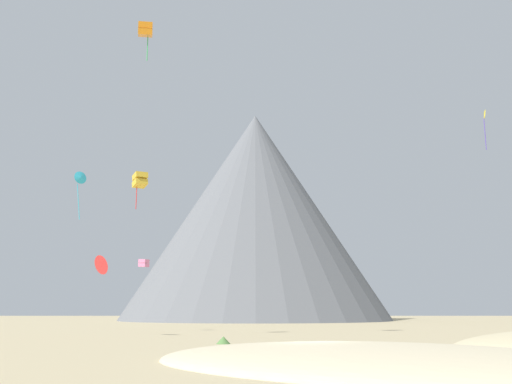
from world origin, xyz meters
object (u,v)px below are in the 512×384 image
Objects in this scene: kite_red_low at (104,264)px; kite_pink_low at (146,263)px; bush_far_right at (225,340)px; rock_massif at (258,218)px; kite_cyan_mid at (83,179)px; kite_gold_mid at (142,180)px; kite_orange_high at (147,30)px; kite_yellow_mid at (487,122)px.

kite_red_low is 1.63× the size of kite_pink_low.
rock_massif is (2.41, 94.26, 22.36)m from bush_far_right.
kite_cyan_mid is at bearing 91.77° from kite_pink_low.
kite_cyan_mid reaches higher than kite_pink_low.
kite_cyan_mid is at bearing 123.36° from bush_far_right.
rock_massif reaches higher than kite_gold_mid.
kite_pink_low is (-10.44, 25.55, 7.35)m from bush_far_right.
kite_red_low is (-12.04, 12.58, 6.31)m from bush_far_right.
rock_massif is 20.21× the size of kite_orange_high.
bush_far_right is at bearing 119.98° from kite_orange_high.
rock_massif is 84.48m from kite_red_low.
kite_orange_high is at bearing -11.72° from kite_yellow_mid.
kite_orange_high is at bearing -174.11° from kite_red_low.
rock_massif reaches higher than kite_yellow_mid.
kite_cyan_mid reaches higher than kite_red_low.
kite_orange_high reaches higher than kite_cyan_mid.
kite_red_low reaches higher than bush_far_right.
kite_gold_mid is at bearing 123.06° from bush_far_right.
kite_yellow_mid reaches higher than bush_far_right.
rock_massif is 72.60m from kite_yellow_mid.
bush_far_right is 0.26× the size of kite_orange_high.
bush_far_right is at bearing -91.47° from rock_massif.
kite_yellow_mid is at bearing -42.93° from kite_cyan_mid.
kite_cyan_mid is at bearing -108.32° from rock_massif.
kite_gold_mid is at bearing -98.09° from rock_massif.
rock_massif is at bearing -103.05° from kite_yellow_mid.
kite_orange_high reaches higher than bush_far_right.
kite_pink_low is at bearing 112.22° from bush_far_right.
bush_far_right is 0.86× the size of kite_pink_low.
kite_red_low is at bearing -163.08° from kite_pink_low.
rock_massif reaches higher than bush_far_right.
kite_orange_high is 42.29m from kite_yellow_mid.
kite_orange_high is (-8.30, 10.21, 28.70)m from bush_far_right.
kite_yellow_mid is at bearing 168.81° from kite_gold_mid.
rock_massif is 66.88× the size of kite_pink_low.
kite_gold_mid reaches higher than kite_pink_low.
kite_red_low is 8.94m from kite_gold_mid.
bush_far_right is at bearing -97.38° from kite_cyan_mid.
kite_orange_high is 14.55m from kite_gold_mid.
kite_yellow_mid is (27.77, -67.04, 2.13)m from rock_massif.
kite_cyan_mid is 4.94× the size of kite_pink_low.
kite_red_low is at bearing -7.28° from kite_gold_mid.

